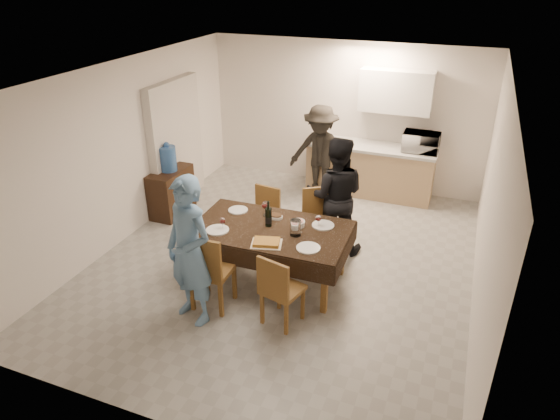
{
  "coord_description": "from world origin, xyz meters",
  "views": [
    {
      "loc": [
        2.1,
        -5.6,
        3.82
      ],
      "look_at": [
        0.04,
        -0.3,
        0.95
      ],
      "focal_mm": 32.0,
      "sensor_mm": 36.0,
      "label": 1
    }
  ],
  "objects_px": {
    "water_jug": "(168,159)",
    "microwave": "(421,142)",
    "savoury_tart": "(266,242)",
    "wine_bottle": "(268,214)",
    "person_near": "(189,252)",
    "person_kitchen": "(320,153)",
    "water_pitcher": "(296,228)",
    "dining_table": "(271,231)",
    "person_far": "(335,196)",
    "console": "(171,192)"
  },
  "relations": [
    {
      "from": "water_jug",
      "to": "water_pitcher",
      "type": "bearing_deg",
      "value": -25.69
    },
    {
      "from": "console",
      "to": "person_near",
      "type": "height_order",
      "value": "person_near"
    },
    {
      "from": "water_pitcher",
      "to": "microwave",
      "type": "bearing_deg",
      "value": 71.4
    },
    {
      "from": "console",
      "to": "person_kitchen",
      "type": "relative_size",
      "value": 0.5
    },
    {
      "from": "water_jug",
      "to": "person_kitchen",
      "type": "xyz_separation_m",
      "value": [
        2.08,
        1.51,
        -0.14
      ]
    },
    {
      "from": "water_jug",
      "to": "person_near",
      "type": "bearing_deg",
      "value": -52.77
    },
    {
      "from": "water_jug",
      "to": "person_near",
      "type": "relative_size",
      "value": 0.23
    },
    {
      "from": "dining_table",
      "to": "person_near",
      "type": "bearing_deg",
      "value": -118.92
    },
    {
      "from": "microwave",
      "to": "person_kitchen",
      "type": "height_order",
      "value": "person_kitchen"
    },
    {
      "from": "person_near",
      "to": "person_kitchen",
      "type": "height_order",
      "value": "person_near"
    },
    {
      "from": "dining_table",
      "to": "person_near",
      "type": "xyz_separation_m",
      "value": [
        -0.55,
        -1.05,
        0.16
      ]
    },
    {
      "from": "dining_table",
      "to": "person_kitchen",
      "type": "relative_size",
      "value": 1.2
    },
    {
      "from": "console",
      "to": "water_pitcher",
      "type": "distance_m",
      "value": 2.94
    },
    {
      "from": "savoury_tart",
      "to": "microwave",
      "type": "distance_m",
      "value": 3.8
    },
    {
      "from": "water_jug",
      "to": "microwave",
      "type": "bearing_deg",
      "value": 27.94
    },
    {
      "from": "water_jug",
      "to": "person_far",
      "type": "distance_m",
      "value": 2.82
    },
    {
      "from": "dining_table",
      "to": "water_pitcher",
      "type": "xyz_separation_m",
      "value": [
        0.35,
        -0.05,
        0.14
      ]
    },
    {
      "from": "water_jug",
      "to": "savoury_tart",
      "type": "distance_m",
      "value": 2.86
    },
    {
      "from": "dining_table",
      "to": "wine_bottle",
      "type": "xyz_separation_m",
      "value": [
        -0.05,
        0.05,
        0.21
      ]
    },
    {
      "from": "water_pitcher",
      "to": "person_far",
      "type": "height_order",
      "value": "person_far"
    },
    {
      "from": "wine_bottle",
      "to": "person_kitchen",
      "type": "distance_m",
      "value": 2.68
    },
    {
      "from": "water_pitcher",
      "to": "microwave",
      "type": "xyz_separation_m",
      "value": [
        1.08,
        3.22,
        0.2
      ]
    },
    {
      "from": "water_jug",
      "to": "person_near",
      "type": "height_order",
      "value": "person_near"
    },
    {
      "from": "wine_bottle",
      "to": "water_pitcher",
      "type": "relative_size",
      "value": 1.69
    },
    {
      "from": "water_jug",
      "to": "wine_bottle",
      "type": "relative_size",
      "value": 1.17
    },
    {
      "from": "water_pitcher",
      "to": "savoury_tart",
      "type": "height_order",
      "value": "water_pitcher"
    },
    {
      "from": "wine_bottle",
      "to": "person_kitchen",
      "type": "height_order",
      "value": "person_kitchen"
    },
    {
      "from": "dining_table",
      "to": "water_pitcher",
      "type": "relative_size",
      "value": 9.71
    },
    {
      "from": "dining_table",
      "to": "savoury_tart",
      "type": "distance_m",
      "value": 0.4
    },
    {
      "from": "dining_table",
      "to": "person_far",
      "type": "bearing_deg",
      "value": 61.08
    },
    {
      "from": "microwave",
      "to": "person_near",
      "type": "bearing_deg",
      "value": 64.83
    },
    {
      "from": "water_pitcher",
      "to": "person_kitchen",
      "type": "relative_size",
      "value": 0.12
    },
    {
      "from": "console",
      "to": "water_jug",
      "type": "height_order",
      "value": "water_jug"
    },
    {
      "from": "console",
      "to": "water_pitcher",
      "type": "relative_size",
      "value": 4.01
    },
    {
      "from": "person_near",
      "to": "person_far",
      "type": "bearing_deg",
      "value": 81.17
    },
    {
      "from": "microwave",
      "to": "person_near",
      "type": "relative_size",
      "value": 0.33
    },
    {
      "from": "water_jug",
      "to": "microwave",
      "type": "xyz_separation_m",
      "value": [
        3.7,
        1.96,
        0.11
      ]
    },
    {
      "from": "console",
      "to": "savoury_tart",
      "type": "height_order",
      "value": "savoury_tart"
    },
    {
      "from": "console",
      "to": "person_far",
      "type": "bearing_deg",
      "value": -3.22
    },
    {
      "from": "water_pitcher",
      "to": "person_near",
      "type": "height_order",
      "value": "person_near"
    },
    {
      "from": "water_jug",
      "to": "wine_bottle",
      "type": "bearing_deg",
      "value": -27.6
    },
    {
      "from": "person_far",
      "to": "person_kitchen",
      "type": "height_order",
      "value": "person_far"
    },
    {
      "from": "wine_bottle",
      "to": "person_near",
      "type": "height_order",
      "value": "person_near"
    },
    {
      "from": "console",
      "to": "water_jug",
      "type": "bearing_deg",
      "value": 0.0
    },
    {
      "from": "water_jug",
      "to": "water_pitcher",
      "type": "xyz_separation_m",
      "value": [
        2.62,
        -1.26,
        -0.09
      ]
    },
    {
      "from": "water_jug",
      "to": "person_near",
      "type": "distance_m",
      "value": 2.84
    },
    {
      "from": "console",
      "to": "person_far",
      "type": "distance_m",
      "value": 2.86
    },
    {
      "from": "console",
      "to": "person_near",
      "type": "bearing_deg",
      "value": -52.77
    },
    {
      "from": "savoury_tart",
      "to": "wine_bottle",
      "type": "bearing_deg",
      "value": 109.23
    },
    {
      "from": "dining_table",
      "to": "person_far",
      "type": "height_order",
      "value": "person_far"
    }
  ]
}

